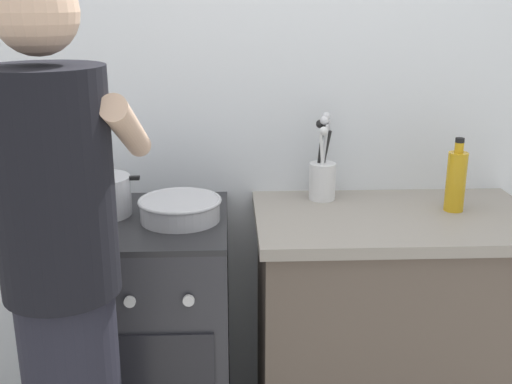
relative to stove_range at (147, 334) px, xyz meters
name	(u,v)px	position (x,y,z in m)	size (l,w,h in m)	color
back_wall	(290,101)	(0.55, 0.35, 0.80)	(3.20, 0.10, 2.50)	silver
countertop	(389,328)	(0.90, 0.00, 0.00)	(1.00, 0.60, 0.90)	brown
stove_range	(147,334)	(0.00, 0.00, 0.00)	(0.60, 0.62, 0.90)	#2D2D33
pot	(101,196)	(-0.14, 0.05, 0.52)	(0.27, 0.21, 0.14)	#B2B2B7
mixing_bowl	(180,208)	(0.14, -0.02, 0.49)	(0.29, 0.29, 0.08)	#B7B7BC
utensil_crock	(322,174)	(0.66, 0.20, 0.55)	(0.10, 0.10, 0.33)	silver
oil_bottle	(456,180)	(1.11, 0.04, 0.56)	(0.07, 0.07, 0.27)	gold
person	(65,304)	(-0.13, -0.55, 0.41)	(0.41, 0.50, 1.70)	black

